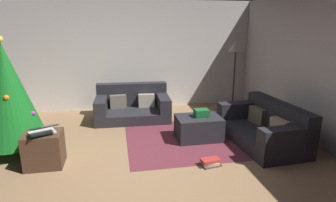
% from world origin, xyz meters
% --- Properties ---
extents(ground_plane, '(6.40, 6.40, 0.00)m').
position_xyz_m(ground_plane, '(0.00, 0.00, 0.00)').
color(ground_plane, '#93704C').
extents(rear_partition, '(6.40, 0.12, 2.60)m').
position_xyz_m(rear_partition, '(0.00, 3.14, 1.30)').
color(rear_partition, silver).
rests_on(rear_partition, ground_plane).
extents(couch_left, '(1.62, 1.05, 0.74)m').
position_xyz_m(couch_left, '(0.04, 2.26, 0.27)').
color(couch_left, '#26262B').
rests_on(couch_left, ground_plane).
extents(couch_right, '(1.01, 1.75, 0.72)m').
position_xyz_m(couch_right, '(2.25, 0.45, 0.28)').
color(couch_right, '#26262B').
rests_on(couch_right, ground_plane).
extents(ottoman, '(0.80, 0.58, 0.42)m').
position_xyz_m(ottoman, '(1.14, 0.82, 0.21)').
color(ottoman, '#26262B').
rests_on(ottoman, ground_plane).
extents(gift_box, '(0.26, 0.20, 0.14)m').
position_xyz_m(gift_box, '(1.19, 0.83, 0.48)').
color(gift_box, '#19662D').
rests_on(gift_box, ottoman).
extents(tv_remote, '(0.12, 0.17, 0.02)m').
position_xyz_m(tv_remote, '(1.30, 0.82, 0.43)').
color(tv_remote, black).
rests_on(tv_remote, ottoman).
extents(christmas_tree, '(1.02, 1.02, 1.86)m').
position_xyz_m(christmas_tree, '(-1.95, 0.84, 0.98)').
color(christmas_tree, brown).
rests_on(christmas_tree, ground_plane).
extents(side_table, '(0.52, 0.44, 0.51)m').
position_xyz_m(side_table, '(-1.37, 0.26, 0.26)').
color(side_table, '#4C3323').
rests_on(side_table, ground_plane).
extents(laptop, '(0.48, 0.51, 0.18)m').
position_xyz_m(laptop, '(-1.35, 0.21, 0.57)').
color(laptop, silver).
rests_on(laptop, side_table).
extents(book_stack, '(0.32, 0.25, 0.11)m').
position_xyz_m(book_stack, '(1.02, -0.20, 0.05)').
color(book_stack, '#4C423D').
rests_on(book_stack, ground_plane).
extents(corner_lamp, '(0.36, 0.36, 1.65)m').
position_xyz_m(corner_lamp, '(2.56, 2.57, 1.40)').
color(corner_lamp, black).
rests_on(corner_lamp, ground_plane).
extents(area_rug, '(2.60, 2.00, 0.01)m').
position_xyz_m(area_rug, '(1.14, 0.82, 0.00)').
color(area_rug, brown).
rests_on(area_rug, ground_plane).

